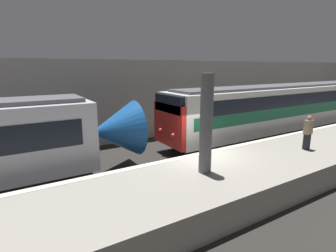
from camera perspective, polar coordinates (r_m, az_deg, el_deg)
name	(u,v)px	position (r m, az deg, el deg)	size (l,w,h in m)	color
ground_plane	(198,175)	(12.02, 6.65, -10.47)	(120.00, 120.00, 0.00)	#282623
platform	(230,179)	(10.49, 13.39, -11.23)	(40.00, 3.89, 1.05)	gray
station_rear_barrier	(135,101)	(17.00, -7.27, 5.41)	(50.00, 0.15, 5.15)	#9E998E
support_pillar_near	(206,124)	(9.12, 8.29, 0.34)	(0.45, 0.45, 3.48)	#56565B
train_boxy	(294,108)	(21.05, 25.79, 3.56)	(21.63, 2.82, 3.53)	black
person_waiting	(308,132)	(13.36, 28.15, -1.14)	(0.38, 0.24, 1.57)	black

